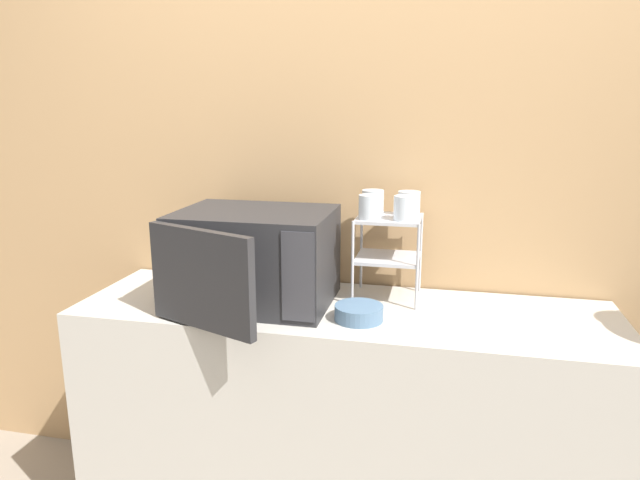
% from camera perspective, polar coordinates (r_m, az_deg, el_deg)
% --- Properties ---
extents(wall_back, '(8.00, 0.06, 2.60)m').
position_cam_1_polar(wall_back, '(2.21, 3.92, 5.86)').
color(wall_back, tan).
rests_on(wall_back, ground_plane).
extents(counter, '(1.87, 0.55, 0.90)m').
position_cam_1_polar(counter, '(2.20, 2.21, -17.80)').
color(counter, '#B7B2A8').
rests_on(counter, ground_plane).
extents(microwave, '(0.54, 0.58, 0.33)m').
position_cam_1_polar(microwave, '(2.02, -6.70, -1.80)').
color(microwave, '#262628').
rests_on(microwave, counter).
extents(dish_rack, '(0.23, 0.21, 0.30)m').
position_cam_1_polar(dish_rack, '(2.05, 6.84, -0.04)').
color(dish_rack, '#B2B2B7').
rests_on(dish_rack, counter).
extents(glass_front_left, '(0.08, 0.08, 0.09)m').
position_cam_1_polar(glass_front_left, '(1.98, 5.04, 3.29)').
color(glass_front_left, silver).
rests_on(glass_front_left, dish_rack).
extents(glass_back_right, '(0.08, 0.08, 0.09)m').
position_cam_1_polar(glass_back_right, '(2.08, 8.89, 3.67)').
color(glass_back_right, silver).
rests_on(glass_back_right, dish_rack).
extents(glass_front_right, '(0.08, 0.08, 0.09)m').
position_cam_1_polar(glass_front_right, '(1.97, 8.53, 3.16)').
color(glass_front_right, silver).
rests_on(glass_front_right, dish_rack).
extents(glass_back_left, '(0.08, 0.08, 0.09)m').
position_cam_1_polar(glass_back_left, '(2.09, 5.30, 3.85)').
color(glass_back_left, silver).
rests_on(glass_back_left, dish_rack).
extents(bowl, '(0.16, 0.16, 0.05)m').
position_cam_1_polar(bowl, '(1.89, 3.91, -7.29)').
color(bowl, slate).
rests_on(bowl, counter).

